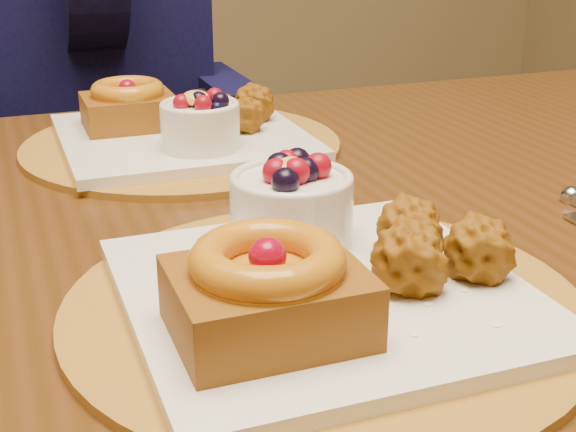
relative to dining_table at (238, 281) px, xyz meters
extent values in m
cube|color=#3D220B|center=(0.00, 0.00, 0.06)|extent=(1.60, 0.90, 0.04)
cylinder|color=#3D220B|center=(0.72, 0.37, -0.32)|extent=(0.06, 0.06, 0.71)
cylinder|color=brown|center=(0.00, -0.22, 0.08)|extent=(0.38, 0.38, 0.01)
cube|color=white|center=(0.00, -0.22, 0.09)|extent=(0.28, 0.28, 0.01)
cube|color=#4A2206|center=(-0.06, -0.27, 0.12)|extent=(0.12, 0.10, 0.04)
torus|color=#B86F0B|center=(-0.06, -0.27, 0.15)|extent=(0.10, 0.10, 0.02)
sphere|color=maroon|center=(-0.06, -0.27, 0.15)|extent=(0.02, 0.02, 0.02)
sphere|color=#93570A|center=(0.08, -0.19, 0.12)|extent=(0.05, 0.05, 0.05)
sphere|color=#93570A|center=(0.05, -0.25, 0.12)|extent=(0.05, 0.05, 0.05)
sphere|color=#93570A|center=(0.11, -0.25, 0.12)|extent=(0.05, 0.05, 0.05)
cylinder|color=white|center=(0.01, -0.14, 0.12)|extent=(0.10, 0.10, 0.05)
torus|color=white|center=(0.01, -0.14, 0.15)|extent=(0.10, 0.10, 0.01)
ellipsoid|color=gold|center=(0.00, -0.14, 0.16)|extent=(0.03, 0.03, 0.02)
cylinder|color=brown|center=(0.00, 0.22, 0.08)|extent=(0.38, 0.38, 0.01)
cube|color=white|center=(0.00, 0.22, 0.09)|extent=(0.28, 0.28, 0.01)
cube|color=#4A2206|center=(-0.05, 0.26, 0.12)|extent=(0.11, 0.09, 0.04)
torus|color=#B86F0B|center=(-0.05, 0.26, 0.14)|extent=(0.09, 0.09, 0.02)
sphere|color=maroon|center=(-0.05, 0.26, 0.15)|extent=(0.02, 0.02, 0.02)
sphere|color=#93570A|center=(0.07, 0.20, 0.12)|extent=(0.04, 0.04, 0.04)
sphere|color=#93570A|center=(0.05, 0.24, 0.12)|extent=(0.04, 0.04, 0.04)
sphere|color=#93570A|center=(0.10, 0.24, 0.12)|extent=(0.04, 0.04, 0.04)
cylinder|color=white|center=(0.00, 0.15, 0.12)|extent=(0.09, 0.09, 0.05)
torus|color=white|center=(0.00, 0.15, 0.15)|extent=(0.09, 0.09, 0.01)
ellipsoid|color=gold|center=(0.00, 0.15, 0.15)|extent=(0.03, 0.03, 0.02)
cube|color=black|center=(0.06, 0.75, -0.20)|extent=(0.62, 0.62, 0.04)
cylinder|color=black|center=(-0.04, 0.48, -0.45)|extent=(0.04, 0.04, 0.46)
cylinder|color=black|center=(0.33, 0.65, -0.45)|extent=(0.04, 0.04, 0.46)
cylinder|color=black|center=(-0.21, 0.85, -0.45)|extent=(0.04, 0.04, 0.46)
cylinder|color=black|center=(0.16, 1.01, -0.45)|extent=(0.04, 0.04, 0.46)
cube|color=black|center=(-0.03, 0.94, 0.05)|extent=(0.44, 0.22, 0.49)
cube|color=black|center=(-0.04, 0.73, 0.06)|extent=(0.39, 0.20, 0.55)
cube|color=black|center=(0.16, 0.61, 0.04)|extent=(0.07, 0.28, 0.07)
camera|label=1|loc=(-0.21, -0.70, 0.35)|focal=50.00mm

